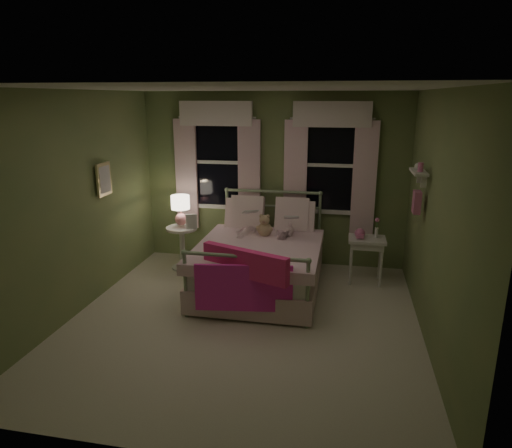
% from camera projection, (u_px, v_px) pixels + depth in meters
% --- Properties ---
extents(room_shell, '(4.20, 4.20, 4.20)m').
position_uv_depth(room_shell, '(242.00, 213.00, 4.94)').
color(room_shell, '#F0E7CF').
rests_on(room_shell, ground).
extents(bed, '(1.58, 2.04, 1.18)m').
position_uv_depth(bed, '(261.00, 261.00, 6.13)').
color(bed, white).
rests_on(bed, ground).
extents(pink_throw, '(1.09, 0.50, 0.71)m').
position_uv_depth(pink_throw, '(244.00, 274.00, 5.10)').
color(pink_throw, '#FF3183').
rests_on(pink_throw, bed).
extents(child_left, '(0.30, 0.22, 0.77)m').
position_uv_depth(child_left, '(247.00, 212.00, 6.43)').
color(child_left, '#F7D1DD').
rests_on(child_left, bed).
extents(child_right, '(0.36, 0.30, 0.67)m').
position_uv_depth(child_right, '(286.00, 217.00, 6.34)').
color(child_right, '#F7D1DD').
rests_on(child_right, bed).
extents(book_left, '(0.23, 0.18, 0.26)m').
position_uv_depth(book_left, '(243.00, 215.00, 6.19)').
color(book_left, beige).
rests_on(book_left, child_left).
extents(book_right, '(0.21, 0.13, 0.26)m').
position_uv_depth(book_right, '(284.00, 221.00, 6.10)').
color(book_right, beige).
rests_on(book_right, child_right).
extents(teddy_bear, '(0.24, 0.20, 0.32)m').
position_uv_depth(teddy_bear, '(265.00, 227.00, 6.27)').
color(teddy_bear, tan).
rests_on(teddy_bear, bed).
extents(nightstand_left, '(0.46, 0.46, 0.65)m').
position_uv_depth(nightstand_left, '(182.00, 242.00, 6.83)').
color(nightstand_left, white).
rests_on(nightstand_left, ground).
extents(table_lamp, '(0.27, 0.27, 0.45)m').
position_uv_depth(table_lamp, '(181.00, 207.00, 6.69)').
color(table_lamp, pink).
rests_on(table_lamp, nightstand_left).
extents(book_nightstand, '(0.20, 0.25, 0.02)m').
position_uv_depth(book_nightstand, '(186.00, 228.00, 6.67)').
color(book_nightstand, beige).
rests_on(book_nightstand, nightstand_left).
extents(nightstand_right, '(0.50, 0.40, 0.64)m').
position_uv_depth(nightstand_right, '(367.00, 245.00, 6.27)').
color(nightstand_right, white).
rests_on(nightstand_right, ground).
extents(pink_toy, '(0.14, 0.18, 0.14)m').
position_uv_depth(pink_toy, '(360.00, 234.00, 6.25)').
color(pink_toy, pink).
rests_on(pink_toy, nightstand_right).
extents(bud_vase, '(0.06, 0.06, 0.28)m').
position_uv_depth(bud_vase, '(377.00, 228.00, 6.23)').
color(bud_vase, white).
rests_on(bud_vase, nightstand_right).
extents(window_left, '(1.34, 0.13, 1.96)m').
position_uv_depth(window_left, '(217.00, 158.00, 6.93)').
color(window_left, black).
rests_on(window_left, room_shell).
extents(window_right, '(1.34, 0.13, 1.96)m').
position_uv_depth(window_right, '(330.00, 161.00, 6.62)').
color(window_right, black).
rests_on(window_right, room_shell).
extents(wall_shelf, '(0.15, 0.50, 0.60)m').
position_uv_depth(wall_shelf, '(418.00, 187.00, 5.19)').
color(wall_shelf, white).
rests_on(wall_shelf, room_shell).
extents(framed_picture, '(0.03, 0.32, 0.42)m').
position_uv_depth(framed_picture, '(104.00, 179.00, 5.82)').
color(framed_picture, beige).
rests_on(framed_picture, room_shell).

